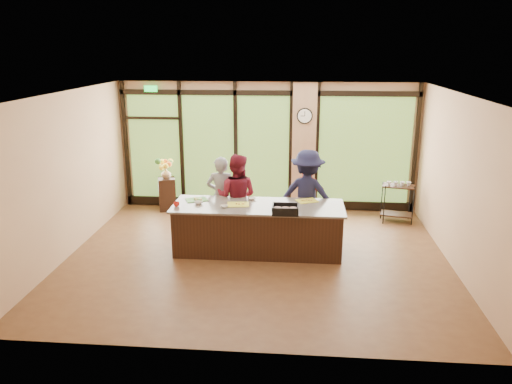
% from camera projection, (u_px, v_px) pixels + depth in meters
% --- Properties ---
extents(floor, '(7.00, 7.00, 0.00)m').
position_uv_depth(floor, '(257.00, 257.00, 9.28)').
color(floor, brown).
rests_on(floor, ground).
extents(ceiling, '(7.00, 7.00, 0.00)m').
position_uv_depth(ceiling, '(257.00, 94.00, 8.43)').
color(ceiling, silver).
rests_on(ceiling, back_wall).
extents(back_wall, '(7.00, 0.00, 7.00)m').
position_uv_depth(back_wall, '(268.00, 147.00, 11.73)').
color(back_wall, tan).
rests_on(back_wall, floor).
extents(left_wall, '(0.00, 6.00, 6.00)m').
position_uv_depth(left_wall, '(67.00, 175.00, 9.15)').
color(left_wall, tan).
rests_on(left_wall, floor).
extents(right_wall, '(0.00, 6.00, 6.00)m').
position_uv_depth(right_wall, '(459.00, 184.00, 8.57)').
color(right_wall, tan).
rests_on(right_wall, floor).
extents(window_wall, '(6.90, 0.12, 3.00)m').
position_uv_depth(window_wall, '(274.00, 152.00, 11.70)').
color(window_wall, tan).
rests_on(window_wall, floor).
extents(island_base, '(3.10, 1.00, 0.88)m').
position_uv_depth(island_base, '(258.00, 229.00, 9.44)').
color(island_base, black).
rests_on(island_base, floor).
extents(countertop, '(3.20, 1.10, 0.04)m').
position_uv_depth(countertop, '(258.00, 206.00, 9.31)').
color(countertop, slate).
rests_on(countertop, island_base).
extents(wall_clock, '(0.36, 0.04, 0.36)m').
position_uv_depth(wall_clock, '(305.00, 116.00, 11.32)').
color(wall_clock, black).
rests_on(wall_clock, window_wall).
extents(cook_left, '(0.61, 0.41, 1.66)m').
position_uv_depth(cook_left, '(221.00, 196.00, 10.15)').
color(cook_left, gray).
rests_on(cook_left, floor).
extents(cook_midleft, '(0.94, 0.78, 1.74)m').
position_uv_depth(cook_midleft, '(237.00, 197.00, 10.01)').
color(cook_midleft, maroon).
rests_on(cook_midleft, floor).
extents(cook_midright, '(1.02, 0.73, 1.61)m').
position_uv_depth(cook_midright, '(307.00, 200.00, 9.99)').
color(cook_midright, '#A32619').
rests_on(cook_midright, floor).
extents(cook_right, '(1.30, 0.92, 1.83)m').
position_uv_depth(cook_right, '(307.00, 195.00, 9.95)').
color(cook_right, '#171833').
rests_on(cook_right, floor).
extents(roasting_pan, '(0.47, 0.37, 0.08)m').
position_uv_depth(roasting_pan, '(285.00, 211.00, 8.84)').
color(roasting_pan, black).
rests_on(roasting_pan, countertop).
extents(mixing_bowl, '(0.34, 0.34, 0.07)m').
position_uv_depth(mixing_bowl, '(282.00, 208.00, 9.04)').
color(mixing_bowl, silver).
rests_on(mixing_bowl, countertop).
extents(cutting_board_left, '(0.49, 0.43, 0.01)m').
position_uv_depth(cutting_board_left, '(197.00, 200.00, 9.62)').
color(cutting_board_left, '#4A9235').
rests_on(cutting_board_left, countertop).
extents(cutting_board_center, '(0.44, 0.35, 0.01)m').
position_uv_depth(cutting_board_center, '(238.00, 204.00, 9.33)').
color(cutting_board_center, yellow).
rests_on(cutting_board_center, countertop).
extents(cutting_board_right, '(0.46, 0.42, 0.01)m').
position_uv_depth(cutting_board_right, '(307.00, 201.00, 9.55)').
color(cutting_board_right, yellow).
rests_on(cutting_board_right, countertop).
extents(prep_bowl_near, '(0.20, 0.20, 0.05)m').
position_uv_depth(prep_bowl_near, '(198.00, 203.00, 9.37)').
color(prep_bowl_near, silver).
rests_on(prep_bowl_near, countertop).
extents(prep_bowl_mid, '(0.18, 0.18, 0.04)m').
position_uv_depth(prep_bowl_mid, '(224.00, 206.00, 9.16)').
color(prep_bowl_mid, silver).
rests_on(prep_bowl_mid, countertop).
extents(prep_bowl_far, '(0.18, 0.18, 0.03)m').
position_uv_depth(prep_bowl_far, '(252.00, 199.00, 9.64)').
color(prep_bowl_far, silver).
rests_on(prep_bowl_far, countertop).
extents(red_ramekin, '(0.14, 0.14, 0.09)m').
position_uv_depth(red_ramekin, '(176.00, 204.00, 9.22)').
color(red_ramekin, red).
rests_on(red_ramekin, countertop).
extents(flower_stand, '(0.49, 0.49, 0.78)m').
position_uv_depth(flower_stand, '(167.00, 194.00, 11.87)').
color(flower_stand, black).
rests_on(flower_stand, floor).
extents(flower_vase, '(0.24, 0.24, 0.24)m').
position_uv_depth(flower_vase, '(166.00, 173.00, 11.72)').
color(flower_vase, '#937350').
rests_on(flower_vase, flower_stand).
extents(bar_cart, '(0.75, 0.53, 0.93)m').
position_uv_depth(bar_cart, '(398.00, 198.00, 11.01)').
color(bar_cart, black).
rests_on(bar_cart, floor).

